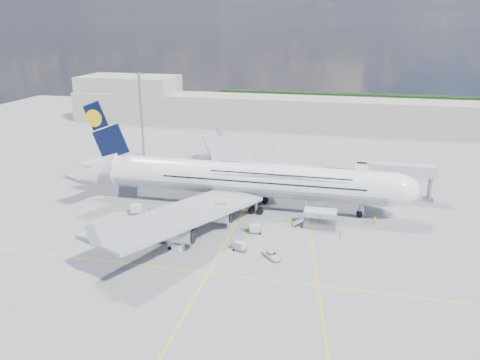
% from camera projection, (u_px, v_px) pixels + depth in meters
% --- Properties ---
extents(ground, '(300.00, 300.00, 0.00)m').
position_uv_depth(ground, '(236.00, 225.00, 96.62)').
color(ground, gray).
rests_on(ground, ground).
extents(taxi_line_main, '(0.25, 220.00, 0.01)m').
position_uv_depth(taxi_line_main, '(236.00, 225.00, 96.62)').
color(taxi_line_main, yellow).
rests_on(taxi_line_main, ground).
extents(taxi_line_cross, '(120.00, 0.25, 0.01)m').
position_uv_depth(taxi_line_cross, '(208.00, 273.00, 78.14)').
color(taxi_line_cross, yellow).
rests_on(taxi_line_cross, ground).
extents(taxi_line_diag, '(14.16, 99.06, 0.01)m').
position_uv_depth(taxi_line_diag, '(308.00, 213.00, 102.94)').
color(taxi_line_diag, yellow).
rests_on(taxi_line_diag, ground).
extents(airliner, '(77.26, 79.15, 23.71)m').
position_uv_depth(airliner, '(247.00, 179.00, 103.59)').
color(airliner, white).
rests_on(airliner, ground).
extents(jet_bridge, '(18.80, 12.10, 8.50)m').
position_uv_depth(jet_bridge, '(382.00, 173.00, 107.56)').
color(jet_bridge, '#B7B7BC').
rests_on(jet_bridge, ground).
extents(cargo_loader, '(8.53, 3.20, 3.67)m').
position_uv_depth(cargo_loader, '(319.00, 221.00, 95.39)').
color(cargo_loader, silver).
rests_on(cargo_loader, ground).
extents(light_mast, '(3.00, 0.70, 25.50)m').
position_uv_depth(light_mast, '(141.00, 114.00, 142.24)').
color(light_mast, gray).
rests_on(light_mast, ground).
extents(terminal, '(180.00, 16.00, 12.00)m').
position_uv_depth(terminal, '(291.00, 113.00, 182.44)').
color(terminal, '#B2AD9E').
rests_on(terminal, ground).
extents(hangar, '(40.00, 22.00, 18.00)m').
position_uv_depth(hangar, '(130.00, 97.00, 200.64)').
color(hangar, '#B2AD9E').
rests_on(hangar, ground).
extents(tree_line, '(160.00, 6.00, 8.00)m').
position_uv_depth(tree_line, '(388.00, 103.00, 216.33)').
color(tree_line, '#193814').
rests_on(tree_line, ground).
extents(dolly_row_a, '(3.68, 2.85, 2.07)m').
position_uv_depth(dolly_row_a, '(136.00, 209.00, 102.03)').
color(dolly_row_a, gray).
rests_on(dolly_row_a, ground).
extents(dolly_row_b, '(3.28, 1.92, 2.00)m').
position_uv_depth(dolly_row_b, '(159.00, 236.00, 89.38)').
color(dolly_row_b, gray).
rests_on(dolly_row_b, ground).
extents(dolly_row_c, '(2.97, 2.06, 0.40)m').
position_uv_depth(dolly_row_c, '(178.00, 234.00, 91.84)').
color(dolly_row_c, gray).
rests_on(dolly_row_c, ground).
extents(dolly_back, '(2.88, 1.73, 1.74)m').
position_uv_depth(dolly_back, '(130.00, 225.00, 94.42)').
color(dolly_back, gray).
rests_on(dolly_back, ground).
extents(dolly_nose_far, '(2.96, 2.34, 1.66)m').
position_uv_depth(dolly_nose_far, '(240.00, 246.00, 85.68)').
color(dolly_nose_far, gray).
rests_on(dolly_nose_far, ground).
extents(dolly_nose_near, '(2.90, 1.79, 1.73)m').
position_uv_depth(dolly_nose_near, '(255.00, 229.00, 92.78)').
color(dolly_nose_near, gray).
rests_on(dolly_nose_near, ground).
extents(baggage_tug, '(3.23, 2.25, 1.84)m').
position_uv_depth(baggage_tug, '(176.00, 245.00, 86.19)').
color(baggage_tug, white).
rests_on(baggage_tug, ground).
extents(catering_truck_inner, '(7.30, 3.57, 4.19)m').
position_uv_depth(catering_truck_inner, '(241.00, 170.00, 126.06)').
color(catering_truck_inner, gray).
rests_on(catering_truck_inner, ground).
extents(catering_truck_outer, '(7.34, 4.52, 4.08)m').
position_uv_depth(catering_truck_outer, '(211.00, 162.00, 133.14)').
color(catering_truck_outer, gray).
rests_on(catering_truck_outer, ground).
extents(service_van, '(4.35, 4.41, 1.18)m').
position_uv_depth(service_van, '(272.00, 255.00, 82.95)').
color(service_van, white).
rests_on(service_van, ground).
extents(crew_nose, '(0.82, 0.72, 1.89)m').
position_uv_depth(crew_nose, '(375.00, 221.00, 96.47)').
color(crew_nose, '#CCEA18').
rests_on(crew_nose, ground).
extents(crew_loader, '(1.22, 1.15, 1.99)m').
position_uv_depth(crew_loader, '(292.00, 223.00, 95.05)').
color(crew_loader, '#D7E418').
rests_on(crew_loader, ground).
extents(crew_wing, '(0.79, 1.10, 1.73)m').
position_uv_depth(crew_wing, '(149.00, 211.00, 101.52)').
color(crew_wing, '#C4F91A').
rests_on(crew_wing, ground).
extents(crew_van, '(0.99, 0.93, 1.70)m').
position_uv_depth(crew_van, '(341.00, 234.00, 90.42)').
color(crew_van, '#BDF81A').
rests_on(crew_van, ground).
extents(crew_tug, '(1.37, 1.06, 1.87)m').
position_uv_depth(crew_tug, '(247.00, 227.00, 93.42)').
color(crew_tug, '#A1E518').
rests_on(crew_tug, ground).
extents(cone_nose, '(0.38, 0.38, 0.48)m').
position_uv_depth(cone_nose, '(365.00, 206.00, 105.70)').
color(cone_nose, '#FF320D').
rests_on(cone_nose, ground).
extents(cone_wing_left_inner, '(0.50, 0.50, 0.63)m').
position_uv_depth(cone_wing_left_inner, '(252.00, 189.00, 116.75)').
color(cone_wing_left_inner, '#FF320D').
rests_on(cone_wing_left_inner, ground).
extents(cone_wing_left_outer, '(0.39, 0.39, 0.50)m').
position_uv_depth(cone_wing_left_outer, '(202.00, 177.00, 126.04)').
color(cone_wing_left_outer, '#FF320D').
rests_on(cone_wing_left_outer, ground).
extents(cone_wing_right_inner, '(0.48, 0.48, 0.62)m').
position_uv_depth(cone_wing_right_inner, '(164.00, 227.00, 94.90)').
color(cone_wing_right_inner, '#FF320D').
rests_on(cone_wing_right_inner, ground).
extents(cone_wing_right_outer, '(0.45, 0.45, 0.58)m').
position_uv_depth(cone_wing_right_outer, '(154.00, 254.00, 83.90)').
color(cone_wing_right_outer, '#FF320D').
rests_on(cone_wing_right_outer, ground).
extents(cone_tail, '(0.42, 0.42, 0.54)m').
position_uv_depth(cone_tail, '(99.00, 194.00, 113.16)').
color(cone_tail, '#FF320D').
rests_on(cone_tail, ground).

